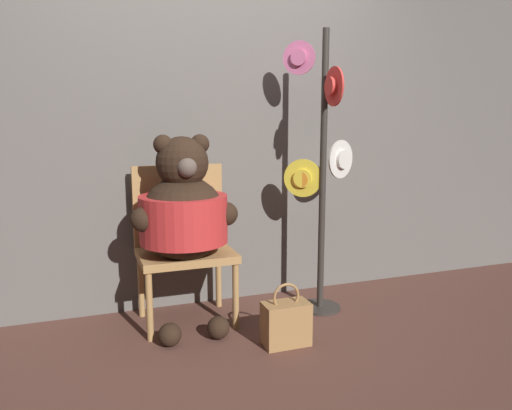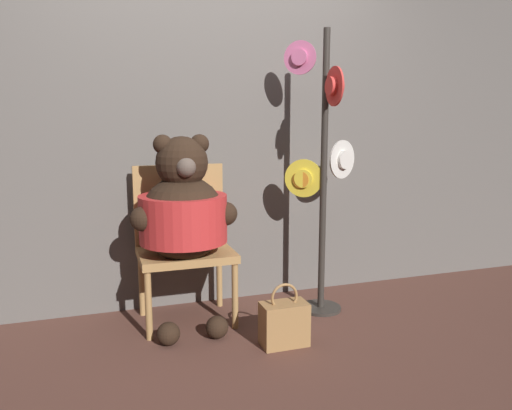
{
  "view_description": "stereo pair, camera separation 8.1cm",
  "coord_description": "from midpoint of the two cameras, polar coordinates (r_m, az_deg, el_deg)",
  "views": [
    {
      "loc": [
        -0.82,
        -2.79,
        1.29
      ],
      "look_at": [
        0.24,
        0.14,
        0.75
      ],
      "focal_mm": 35.0,
      "sensor_mm": 36.0,
      "label": 1
    },
    {
      "loc": [
        -0.74,
        -2.81,
        1.29
      ],
      "look_at": [
        0.24,
        0.14,
        0.75
      ],
      "focal_mm": 35.0,
      "sensor_mm": 36.0,
      "label": 2
    }
  ],
  "objects": [
    {
      "name": "ground_plane",
      "position": [
        3.18,
        -4.04,
        -14.13
      ],
      "size": [
        14.0,
        14.0,
        0.0
      ],
      "primitive_type": "plane",
      "color": "brown"
    },
    {
      "name": "hat_display_rack",
      "position": [
        3.31,
        6.59,
        4.05
      ],
      "size": [
        0.51,
        0.43,
        1.85
      ],
      "color": "#332D28",
      "rests_on": "ground_plane"
    },
    {
      "name": "handbag_on_ground",
      "position": [
        2.95,
        2.64,
        -13.29
      ],
      "size": [
        0.27,
        0.15,
        0.37
      ],
      "color": "#A87A47",
      "rests_on": "ground_plane"
    },
    {
      "name": "teddy_bear",
      "position": [
        3.05,
        -9.03,
        -0.96
      ],
      "size": [
        0.64,
        0.57,
        1.2
      ],
      "color": "black",
      "rests_on": "ground_plane"
    },
    {
      "name": "chair",
      "position": [
        3.24,
        -9.06,
        -3.69
      ],
      "size": [
        0.59,
        0.45,
        0.99
      ],
      "color": "#B2844C",
      "rests_on": "ground_plane"
    },
    {
      "name": "wall_back",
      "position": [
        3.47,
        -6.96,
        8.76
      ],
      "size": [
        8.0,
        0.1,
        2.46
      ],
      "color": "#66605B",
      "rests_on": "ground_plane"
    }
  ]
}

